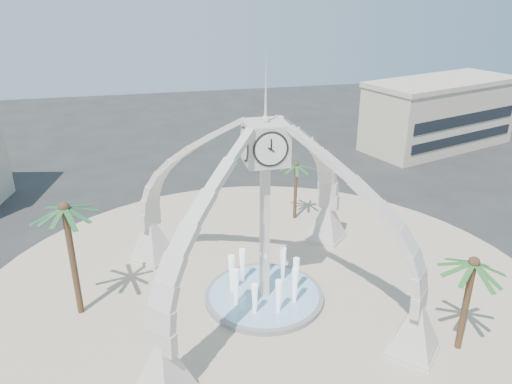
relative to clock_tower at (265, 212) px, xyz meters
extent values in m
plane|color=#282828|center=(0.00, 0.00, -6.49)|extent=(140.00, 140.00, 0.00)
cylinder|color=#BEAA8D|center=(0.00, 0.00, -6.46)|extent=(40.00, 40.00, 0.06)
cube|color=beige|center=(0.00, 0.00, -1.59)|extent=(0.55, 0.55, 9.80)
cube|color=beige|center=(0.00, 0.00, 4.56)|extent=(2.50, 2.50, 2.50)
cone|color=beige|center=(0.00, 0.00, 7.81)|extent=(0.20, 0.20, 4.00)
cylinder|color=white|center=(0.00, -1.29, 4.56)|extent=(1.84, 0.04, 1.84)
pyramid|color=beige|center=(7.07, 7.07, -4.89)|extent=(3.80, 3.80, 3.20)
pyramid|color=beige|center=(-7.07, 7.07, -4.89)|extent=(3.80, 3.80, 3.20)
pyramid|color=beige|center=(-7.07, -7.07, -4.89)|extent=(3.80, 3.80, 3.20)
pyramid|color=beige|center=(7.07, -7.07, -4.89)|extent=(3.80, 3.80, 3.20)
cylinder|color=gray|center=(0.00, 0.00, -6.29)|extent=(8.00, 8.00, 0.40)
cylinder|color=#91BCD8|center=(0.00, 0.00, -6.07)|extent=(7.40, 7.40, 0.04)
cone|color=white|center=(0.00, 0.00, -4.47)|extent=(0.60, 0.60, 3.20)
cube|color=#C2B697|center=(30.00, 28.00, -2.49)|extent=(21.49, 13.79, 8.00)
cube|color=#C2B697|center=(30.00, 28.00, 1.81)|extent=(21.87, 14.17, 0.60)
cylinder|color=brown|center=(9.88, -7.33, -3.54)|extent=(0.39, 0.39, 5.91)
cylinder|color=brown|center=(-11.95, 1.24, -2.66)|extent=(0.41, 0.41, 7.66)
cylinder|color=brown|center=(5.71, 11.46, -3.84)|extent=(0.31, 0.31, 5.29)
camera|label=1|loc=(-6.98, -27.41, 13.40)|focal=35.00mm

